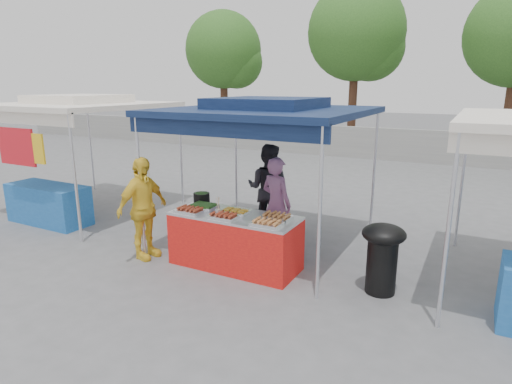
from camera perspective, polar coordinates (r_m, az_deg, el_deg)
The scene contains 22 objects.
ground_plane at distance 6.93m, azimuth -2.35°, elevation -9.53°, with size 80.00×80.00×0.00m, color slate.
back_wall at distance 16.93m, azimuth 16.79°, elevation 6.14°, with size 40.00×0.25×1.20m, color gray.
main_canopy at distance 7.21m, azimuth 1.40°, elevation 10.87°, with size 3.20×3.20×2.57m.
neighbor_stall_left at distance 9.87m, azimuth -23.97°, elevation 6.06°, with size 3.20×3.20×2.57m.
tree_0 at distance 21.35m, azimuth -3.95°, elevation 17.96°, with size 3.63×3.59×6.17m.
tree_1 at distance 19.44m, azimuth 13.67°, elevation 19.57°, with size 4.04×4.04×6.94m.
vendor_table at distance 6.69m, azimuth -2.82°, elevation -6.50°, with size 2.00×0.80×0.85m.
food_tray_fl at distance 6.71m, azimuth -8.80°, elevation -2.45°, with size 0.42×0.30×0.07m.
food_tray_fm at distance 6.37m, azimuth -4.31°, elevation -3.23°, with size 0.42×0.30×0.07m.
food_tray_fr at distance 6.04m, azimuth 1.45°, elevation -4.18°, with size 0.42×0.30×0.07m.
food_tray_bl at distance 6.92m, azimuth -6.98°, elevation -1.89°, with size 0.42×0.30×0.07m.
food_tray_bm at distance 6.59m, azimuth -2.73°, elevation -2.60°, with size 0.42×0.30×0.07m.
food_tray_br at distance 6.33m, azimuth 2.81°, elevation -3.32°, with size 0.42×0.30×0.07m.
cooking_pot at distance 7.26m, azimuth -7.27°, elevation -0.75°, with size 0.27×0.27×0.16m, color black.
skewer_cup at distance 6.46m, azimuth -5.08°, elevation -2.80°, with size 0.09×0.09×0.11m, color silver.
wok_burner at distance 6.06m, azimuth 16.52°, elevation -7.73°, with size 0.58×0.58×0.98m.
crate_left at distance 7.36m, azimuth -2.35°, elevation -6.88°, with size 0.48×0.34×0.29m, color #1642B8.
crate_right at distance 7.12m, azimuth 1.59°, elevation -7.57°, with size 0.50×0.35×0.30m, color #1642B8.
crate_stacked at distance 7.01m, azimuth 1.61°, elevation -5.34°, with size 0.48×0.34×0.29m, color #1642B8.
vendor_woman at distance 7.27m, azimuth 2.73°, elevation -1.61°, with size 0.59×0.39×1.62m, color #9B6391.
helper_man at distance 8.18m, azimuth 1.60°, elevation 0.51°, with size 0.83×0.65×1.71m, color #222227.
customer_person at distance 7.14m, azimuth -14.87°, elevation -2.13°, with size 0.99×0.41×1.68m, color yellow.
Camera 1 is at (3.21, -5.47, 2.78)m, focal length 30.00 mm.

